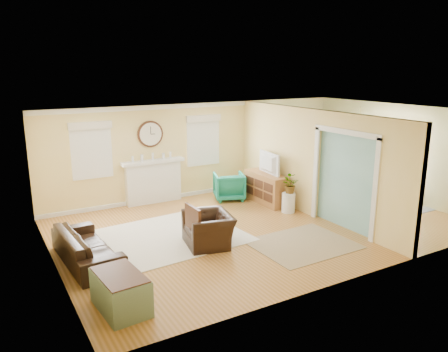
{
  "coord_description": "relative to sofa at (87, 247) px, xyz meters",
  "views": [
    {
      "loc": [
        -5.5,
        -7.86,
        3.54
      ],
      "look_at": [
        -0.8,
        0.3,
        1.2
      ],
      "focal_mm": 35.0,
      "sensor_mm": 36.0,
      "label": 1
    }
  ],
  "objects": [
    {
      "name": "wall_clock",
      "position": [
        2.44,
        3.0,
        1.55
      ],
      "size": [
        0.7,
        0.07,
        0.7
      ],
      "color": "#4D2918",
      "rests_on": "wall_back"
    },
    {
      "name": "sofa",
      "position": [
        0.0,
        0.0,
        0.0
      ],
      "size": [
        0.94,
        2.13,
        0.61
      ],
      "primitive_type": "imported",
      "rotation": [
        0.0,
        0.0,
        1.63
      ],
      "color": "black",
      "rests_on": "floor"
    },
    {
      "name": "wall_right",
      "position": [
        8.44,
        0.03,
        1.0
      ],
      "size": [
        0.02,
        6.0,
        2.6
      ],
      "primitive_type": "cube",
      "color": "#EDD170",
      "rests_on": "ground"
    },
    {
      "name": "pendant",
      "position": [
        6.94,
        0.03,
        1.9
      ],
      "size": [
        0.3,
        0.3,
        0.55
      ],
      "color": "gold",
      "rests_on": "ceiling"
    },
    {
      "name": "window_left",
      "position": [
        0.89,
        2.98,
        1.35
      ],
      "size": [
        1.05,
        0.13,
        1.42
      ],
      "color": "white",
      "rests_on": "wall_back"
    },
    {
      "name": "wall_left",
      "position": [
        -0.56,
        0.03,
        1.0
      ],
      "size": [
        0.02,
        6.0,
        2.6
      ],
      "primitive_type": "cube",
      "color": "#EDD170",
      "rests_on": "ground"
    },
    {
      "name": "partition",
      "position": [
        5.46,
        0.31,
        1.05
      ],
      "size": [
        0.17,
        6.0,
        2.6
      ],
      "color": "#EDD170",
      "rests_on": "ground"
    },
    {
      "name": "floor",
      "position": [
        3.94,
        0.03,
        -0.3
      ],
      "size": [
        9.0,
        9.0,
        0.0
      ],
      "primitive_type": "plane",
      "color": "#935D20",
      "rests_on": "ground"
    },
    {
      "name": "dining_chair_n",
      "position": [
        7.2,
        1.41,
        0.27
      ],
      "size": [
        0.51,
        0.51,
        0.97
      ],
      "color": "gray",
      "rests_on": "floor"
    },
    {
      "name": "garden_stool",
      "position": [
        5.07,
        0.43,
        -0.06
      ],
      "size": [
        0.34,
        0.34,
        0.5
      ],
      "primitive_type": "cylinder",
      "color": "white",
      "rests_on": "floor"
    },
    {
      "name": "credenza",
      "position": [
        5.06,
        1.4,
        0.1
      ],
      "size": [
        0.49,
        1.44,
        0.8
      ],
      "color": "#A87439",
      "rests_on": "floor"
    },
    {
      "name": "wall_front",
      "position": [
        3.94,
        -2.97,
        1.0
      ],
      "size": [
        9.0,
        0.02,
        2.6
      ],
      "primitive_type": "cube",
      "color": "#EDD170",
      "rests_on": "ground"
    },
    {
      "name": "green_chair",
      "position": [
        4.35,
        2.14,
        0.07
      ],
      "size": [
        1.02,
        1.04,
        0.74
      ],
      "primitive_type": "imported",
      "rotation": [
        0.0,
        0.0,
        2.78
      ],
      "color": "#126551",
      "rests_on": "floor"
    },
    {
      "name": "window_right",
      "position": [
        3.99,
        2.98,
        1.35
      ],
      "size": [
        1.05,
        0.13,
        1.42
      ],
      "color": "white",
      "rests_on": "wall_back"
    },
    {
      "name": "french_doors",
      "position": [
        8.4,
        0.03,
        0.8
      ],
      "size": [
        0.06,
        1.7,
        2.2
      ],
      "color": "white",
      "rests_on": "ground"
    },
    {
      "name": "fireplace",
      "position": [
        2.44,
        2.91,
        0.29
      ],
      "size": [
        1.7,
        0.3,
        1.17
      ],
      "color": "white",
      "rests_on": "ground"
    },
    {
      "name": "dining_table",
      "position": [
        7.19,
        0.26,
        0.01
      ],
      "size": [
        1.4,
        1.97,
        0.63
      ],
      "primitive_type": "imported",
      "rotation": [
        0.0,
        0.0,
        1.32
      ],
      "color": "#4D2918",
      "rests_on": "floor"
    },
    {
      "name": "tv",
      "position": [
        5.04,
        1.4,
        0.78
      ],
      "size": [
        0.23,
        1.0,
        0.57
      ],
      "primitive_type": "imported",
      "rotation": [
        0.0,
        0.0,
        1.46
      ],
      "color": "black",
      "rests_on": "credenza"
    },
    {
      "name": "eames_chair",
      "position": [
        2.35,
        -0.41,
        0.03
      ],
      "size": [
        1.08,
        1.18,
        0.67
      ],
      "primitive_type": "imported",
      "rotation": [
        0.0,
        0.0,
        -1.77
      ],
      "color": "black",
      "rests_on": "floor"
    },
    {
      "name": "dining_chair_e",
      "position": [
        7.82,
        0.16,
        0.31
      ],
      "size": [
        0.58,
        0.58,
        1.04
      ],
      "color": "gray",
      "rests_on": "floor"
    },
    {
      "name": "rug_cream",
      "position": [
        1.85,
        0.41,
        -0.3
      ],
      "size": [
        3.12,
        2.76,
        0.02
      ],
      "primitive_type": "cube",
      "rotation": [
        0.0,
        0.0,
        0.07
      ],
      "color": "beige",
      "rests_on": "floor"
    },
    {
      "name": "dining_chair_w",
      "position": [
        6.53,
        0.35,
        0.23
      ],
      "size": [
        0.5,
        0.5,
        0.92
      ],
      "color": "white",
      "rests_on": "floor"
    },
    {
      "name": "dining_chair_s",
      "position": [
        7.22,
        -0.82,
        0.25
      ],
      "size": [
        0.43,
        0.43,
        0.94
      ],
      "color": "gray",
      "rests_on": "floor"
    },
    {
      "name": "rug_jute",
      "position": [
        4.04,
        -1.37,
        -0.3
      ],
      "size": [
        2.03,
        1.67,
        0.01
      ],
      "primitive_type": "cube",
      "rotation": [
        0.0,
        0.0,
        0.02
      ],
      "color": "tan",
      "rests_on": "floor"
    },
    {
      "name": "wall_back",
      "position": [
        3.94,
        3.03,
        1.0
      ],
      "size": [
        9.0,
        0.02,
        2.6
      ],
      "primitive_type": "cube",
      "color": "#EDD170",
      "rests_on": "ground"
    },
    {
      "name": "ceiling",
      "position": [
        3.94,
        0.03,
        2.3
      ],
      "size": [
        9.0,
        6.0,
        0.02
      ],
      "primitive_type": "cube",
      "color": "white",
      "rests_on": "wall_back"
    },
    {
      "name": "rug_grey",
      "position": [
        7.19,
        0.26,
        -0.3
      ],
      "size": [
        2.56,
        3.2,
        0.01
      ],
      "primitive_type": "cube",
      "color": "gray",
      "rests_on": "floor"
    },
    {
      "name": "potted_plant",
      "position": [
        5.07,
        0.43,
        0.42
      ],
      "size": [
        0.41,
        0.45,
        0.46
      ],
      "primitive_type": "imported",
      "rotation": [
        0.0,
        0.0,
        1.69
      ],
      "color": "#337F33",
      "rests_on": "garden_stool"
    },
    {
      "name": "trunk",
      "position": [
        0.05,
        -1.93,
        -0.02
      ],
      "size": [
        0.69,
        1.05,
        0.58
      ],
      "color": "slate",
      "rests_on": "floor"
    }
  ]
}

